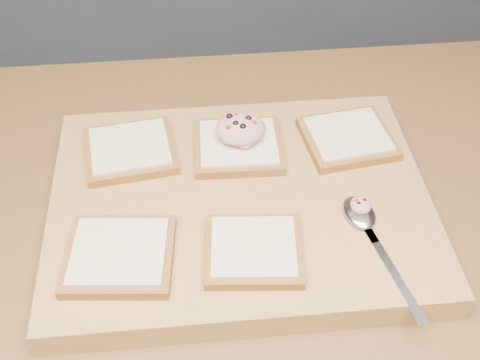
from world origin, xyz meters
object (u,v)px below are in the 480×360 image
object	(u,v)px
tuna_salad_dollop	(240,128)
spoon	(364,221)
bread_far_center	(238,146)
cutting_board	(240,205)

from	to	relation	value
tuna_salad_dollop	spoon	xyz separation A→B (m)	(0.14, -0.16, -0.03)
tuna_salad_dollop	spoon	size ratio (longest dim) A/B	0.35
bread_far_center	cutting_board	bearing A→B (deg)	-94.05
tuna_salad_dollop	spoon	distance (m)	0.21
cutting_board	tuna_salad_dollop	distance (m)	0.11
bread_far_center	tuna_salad_dollop	size ratio (longest dim) A/B	1.83
cutting_board	bread_far_center	xyz separation A→B (m)	(0.01, 0.09, 0.03)
cutting_board	spoon	distance (m)	0.17
tuna_salad_dollop	cutting_board	bearing A→B (deg)	-95.90
spoon	cutting_board	bearing A→B (deg)	156.39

